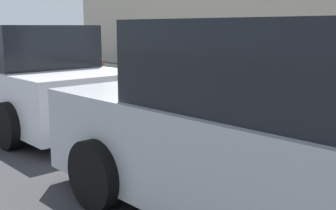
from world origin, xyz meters
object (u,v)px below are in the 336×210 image
at_px(fire_hydrant, 128,77).
at_px(parked_car_white_1, 23,77).
at_px(parked_car_silver_0, 296,135).
at_px(suitcase_black_6, 174,92).
at_px(suitcase_silver_1, 312,110).
at_px(suitcase_red_7, 155,83).
at_px(bollard_post, 102,77).
at_px(suitcase_olive_3, 247,105).
at_px(suitcase_maroon_4, 218,97).
at_px(suitcase_teal_5, 192,93).
at_px(suitcase_navy_2, 277,111).

distance_m(fire_hydrant, parked_car_white_1, 2.29).
bearing_deg(parked_car_silver_0, suitcase_black_6, -30.38).
distance_m(suitcase_silver_1, suitcase_red_7, 3.37).
bearing_deg(parked_car_white_1, bollard_post, -66.82).
bearing_deg(fire_hydrant, bollard_post, 10.65).
bearing_deg(suitcase_olive_3, suitcase_red_7, -1.15).
xyz_separation_m(suitcase_maroon_4, bollard_post, (3.33, 0.11, 0.03)).
height_order(suitcase_teal_5, bollard_post, suitcase_teal_5).
distance_m(suitcase_silver_1, suitcase_black_6, 2.83).
bearing_deg(suitcase_red_7, fire_hydrant, 2.95).
relative_size(suitcase_teal_5, parked_car_silver_0, 0.19).
relative_size(suitcase_black_6, fire_hydrant, 0.96).
distance_m(suitcase_teal_5, bollard_post, 2.75).
bearing_deg(suitcase_red_7, suitcase_navy_2, 178.59).
distance_m(suitcase_navy_2, suitcase_teal_5, 1.72).
height_order(fire_hydrant, bollard_post, fire_hydrant).
bearing_deg(suitcase_silver_1, fire_hydrant, -0.02).
distance_m(suitcase_navy_2, suitcase_maroon_4, 1.13).
distance_m(suitcase_silver_1, bollard_post, 4.99).
bearing_deg(parked_car_silver_0, suitcase_navy_2, -53.16).
bearing_deg(bollard_post, suitcase_black_6, -174.52).
bearing_deg(fire_hydrant, suitcase_red_7, -177.05).
xyz_separation_m(suitcase_silver_1, suitcase_teal_5, (2.24, 0.07, -0.03)).
relative_size(suitcase_silver_1, suitcase_navy_2, 1.35).
xyz_separation_m(suitcase_silver_1, fire_hydrant, (4.19, -0.00, 0.07)).
height_order(suitcase_red_7, fire_hydrant, fire_hydrant).
bearing_deg(bollard_post, suitcase_navy_2, -178.43).
distance_m(bollard_post, parked_car_silver_0, 6.51).
xyz_separation_m(suitcase_maroon_4, parked_car_silver_0, (-2.82, 2.24, 0.29)).
distance_m(suitcase_black_6, bollard_post, 2.17).
xyz_separation_m(fire_hydrant, bollard_post, (0.80, 0.15, -0.06)).
height_order(suitcase_maroon_4, suitcase_teal_5, suitcase_teal_5).
bearing_deg(suitcase_red_7, parked_car_silver_0, 152.86).
height_order(suitcase_olive_3, suitcase_maroon_4, suitcase_maroon_4).
xyz_separation_m(bollard_post, parked_car_silver_0, (-6.15, 2.13, 0.26)).
bearing_deg(parked_car_white_1, fire_hydrant, -87.09).
distance_m(suitcase_olive_3, parked_car_white_1, 3.77).
bearing_deg(fire_hydrant, suitcase_silver_1, 179.98).
distance_m(suitcase_olive_3, bollard_post, 3.90).
relative_size(suitcase_maroon_4, fire_hydrant, 0.89).
distance_m(fire_hydrant, bollard_post, 0.81).
xyz_separation_m(suitcase_red_7, parked_car_silver_0, (-4.54, 2.33, 0.25)).
relative_size(suitcase_olive_3, parked_car_silver_0, 0.14).
xyz_separation_m(bollard_post, parked_car_white_1, (-0.91, 2.13, 0.24)).
relative_size(parked_car_silver_0, parked_car_white_1, 0.97).
bearing_deg(suitcase_navy_2, suitcase_maroon_4, 0.79).
bearing_deg(fire_hydrant, parked_car_white_1, 92.91).
bearing_deg(suitcase_navy_2, fire_hydrant, -0.44).
bearing_deg(suitcase_olive_3, suitcase_teal_5, 3.33).
distance_m(suitcase_maroon_4, parked_car_silver_0, 3.61).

